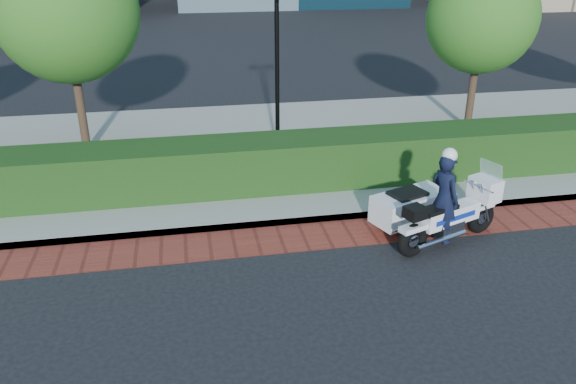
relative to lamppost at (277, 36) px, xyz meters
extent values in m
plane|color=black|center=(-1.00, -5.20, -2.96)|extent=(120.00, 120.00, 0.00)
cube|color=maroon|center=(-1.00, -3.70, -2.95)|extent=(60.00, 1.00, 0.01)
cube|color=gray|center=(-1.00, 0.80, -2.88)|extent=(60.00, 8.00, 0.15)
cube|color=black|center=(-1.00, -1.60, -2.31)|extent=(18.00, 1.20, 1.00)
cylinder|color=black|center=(0.00, 0.00, -2.66)|extent=(0.30, 0.30, 0.30)
cylinder|color=black|center=(0.00, 0.00, -0.81)|extent=(0.10, 0.10, 3.70)
cylinder|color=#332319|center=(-4.50, 1.30, -1.72)|extent=(0.20, 0.20, 2.17)
sphere|color=#2B6419|center=(-4.50, 1.30, 0.48)|extent=(3.20, 3.20, 3.20)
cylinder|color=#332319|center=(5.50, 1.30, -1.85)|extent=(0.20, 0.20, 1.92)
sphere|color=#2B6419|center=(5.50, 1.30, 0.10)|extent=(2.80, 2.80, 2.80)
torus|color=black|center=(1.46, -4.67, -2.66)|extent=(0.62, 0.38, 0.60)
torus|color=black|center=(2.99, -4.10, -2.66)|extent=(0.62, 0.38, 0.60)
cube|color=white|center=(2.22, -4.39, -2.40)|extent=(1.21, 0.68, 0.31)
cube|color=silver|center=(2.18, -4.40, -2.61)|extent=(0.59, 0.51, 0.25)
cube|color=white|center=(2.99, -4.10, -2.10)|extent=(0.51, 0.59, 0.41)
cube|color=silver|center=(3.07, -4.07, -1.78)|extent=(0.26, 0.46, 0.36)
cube|color=black|center=(1.97, -4.48, -2.22)|extent=(0.73, 0.49, 0.09)
cube|color=black|center=(1.46, -4.67, -2.14)|extent=(0.40, 0.38, 0.20)
cube|color=white|center=(1.79, -3.73, -2.51)|extent=(1.54, 1.08, 0.50)
cube|color=black|center=(1.70, -3.76, -2.23)|extent=(0.75, 0.65, 0.07)
torus|color=black|center=(1.55, -3.35, -2.73)|extent=(0.48, 0.29, 0.45)
imported|color=black|center=(2.05, -4.45, -2.04)|extent=(0.55, 0.66, 1.56)
sphere|color=white|center=(2.05, -4.45, -1.28)|extent=(0.25, 0.25, 0.25)
camera|label=1|loc=(-2.09, -12.30, 1.87)|focal=35.00mm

